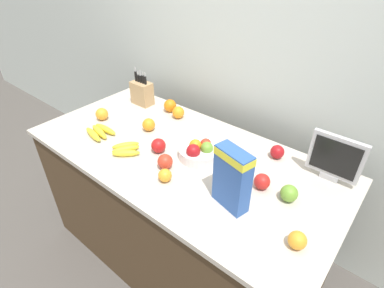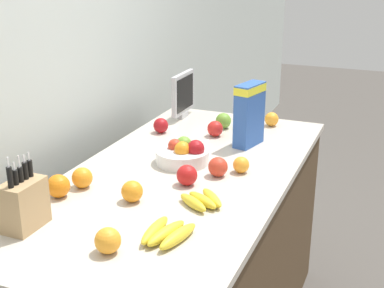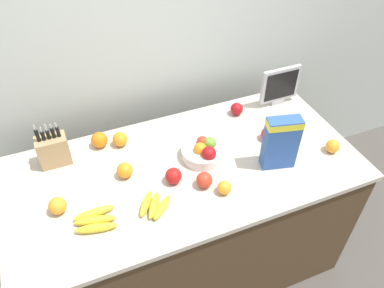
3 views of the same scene
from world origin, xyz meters
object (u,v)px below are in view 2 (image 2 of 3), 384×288
object	(u,v)px
banana_bunch_left	(166,233)
apple_by_knife_block	(218,167)
orange_by_cereal	(132,191)
orange_front_center	(241,165)
orange_near_bowl	(108,241)
small_monitor	(183,94)
orange_front_left	(272,119)
fruit_bowl	(183,154)
knife_block	(24,204)
orange_front_right	(82,178)
apple_rear	(187,175)
orange_mid_left	(58,186)
apple_front	(161,126)
apple_rightmost	(223,121)
cereal_box	(249,112)
banana_bunch_right	(203,200)
apple_middle	(215,129)

from	to	relation	value
banana_bunch_left	apple_by_knife_block	distance (m)	0.55
orange_by_cereal	orange_front_center	bearing A→B (deg)	-34.61
orange_near_bowl	small_monitor	bearing A→B (deg)	14.15
orange_front_left	fruit_bowl	bearing A→B (deg)	161.38
orange_front_left	orange_near_bowl	bearing A→B (deg)	174.35
knife_block	small_monitor	xyz separation A→B (m)	(1.36, 0.01, 0.05)
fruit_bowl	orange_front_right	world-z (taller)	fruit_bowl
fruit_bowl	apple_rear	bearing A→B (deg)	-153.22
orange_mid_left	orange_near_bowl	world-z (taller)	orange_mid_left
small_monitor	apple_by_knife_block	distance (m)	0.84
knife_block	apple_front	xyz separation A→B (m)	(1.07, 0.01, -0.05)
apple_by_knife_block	orange_front_right	xyz separation A→B (m)	(-0.31, 0.45, 0.00)
apple_by_knife_block	apple_rightmost	xyz separation A→B (m)	(0.61, 0.19, 0.00)
cereal_box	orange_front_left	size ratio (longest dim) A/B	4.05
fruit_bowl	banana_bunch_right	xyz separation A→B (m)	(-0.35, -0.23, -0.02)
apple_rightmost	apple_front	size ratio (longest dim) A/B	1.06
fruit_bowl	orange_near_bowl	xyz separation A→B (m)	(-0.77, -0.08, -0.00)
apple_rear	orange_front_right	distance (m)	0.41
cereal_box	orange_near_bowl	bearing A→B (deg)	-172.30
cereal_box	orange_mid_left	world-z (taller)	cereal_box
orange_by_cereal	orange_front_left	xyz separation A→B (m)	(1.09, -0.24, -0.00)
orange_front_center	fruit_bowl	bearing A→B (deg)	88.11
cereal_box	orange_by_cereal	bearing A→B (deg)	177.64
orange_mid_left	apple_front	bearing A→B (deg)	-1.84
apple_rightmost	orange_mid_left	bearing A→B (deg)	163.81
banana_bunch_left	orange_mid_left	xyz separation A→B (m)	(0.13, 0.51, 0.02)
small_monitor	banana_bunch_right	world-z (taller)	small_monitor
orange_by_cereal	knife_block	bearing A→B (deg)	142.86
knife_block	small_monitor	bearing A→B (deg)	0.56
banana_bunch_right	orange_front_center	size ratio (longest dim) A/B	2.78
apple_rightmost	orange_front_right	xyz separation A→B (m)	(-0.91, 0.26, 0.00)
apple_front	apple_rightmost	bearing A→B (deg)	-54.72
apple_front	orange_by_cereal	size ratio (longest dim) A/B	0.94
apple_rightmost	orange_mid_left	distance (m)	1.06
orange_front_center	apple_front	bearing A→B (deg)	57.39
fruit_bowl	apple_rightmost	distance (m)	0.53
orange_mid_left	orange_front_right	bearing A→B (deg)	-17.65
cereal_box	fruit_bowl	distance (m)	0.40
apple_rear	apple_front	bearing A→B (deg)	34.59
apple_front	apple_middle	bearing A→B (deg)	-78.72
knife_block	apple_rear	distance (m)	0.64
cereal_box	apple_rear	bearing A→B (deg)	-175.61
apple_middle	orange_by_cereal	world-z (taller)	orange_by_cereal
apple_front	orange_front_right	bearing A→B (deg)	-179.41
fruit_bowl	orange_front_center	size ratio (longest dim) A/B	3.40
apple_rear	apple_middle	distance (m)	0.61
knife_block	apple_rear	size ratio (longest dim) A/B	3.23
knife_block	banana_bunch_left	size ratio (longest dim) A/B	1.36
small_monitor	orange_front_center	xyz separation A→B (m)	(-0.63, -0.54, -0.10)
apple_rightmost	apple_rear	world-z (taller)	apple_rear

